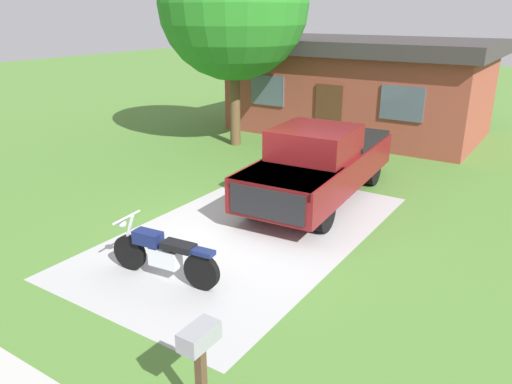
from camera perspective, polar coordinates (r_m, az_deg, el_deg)
The scene contains 7 objects.
ground_plane at distance 10.65m, azimuth -0.94°, elevation -4.69°, with size 80.00×80.00×0.00m, color #4E7C32.
driveway_pad at distance 10.65m, azimuth -0.94°, elevation -4.68°, with size 4.41×7.62×0.01m, color #A9A9A9.
motorcycle at distance 8.87m, azimuth -10.62°, elevation -7.01°, with size 2.21×0.70×1.09m.
pickup_truck at distance 12.40m, azimuth 7.46°, elevation 3.48°, with size 2.38×5.74×1.90m.
mailbox at distance 5.73m, azimuth -6.48°, elevation -17.51°, with size 0.26×0.48×1.26m.
shade_tree at distance 17.15m, azimuth -2.60°, elevation 20.77°, with size 4.90×4.90×7.13m.
neighbor_house at distance 19.81m, azimuth 11.64°, elevation 11.94°, with size 9.60×5.60×3.50m.
Camera 1 is at (5.44, -7.99, 4.46)m, focal length 34.84 mm.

